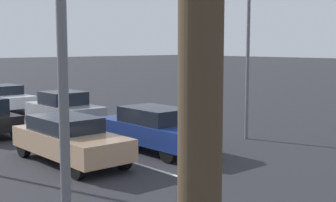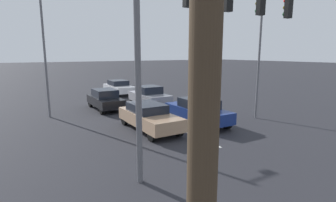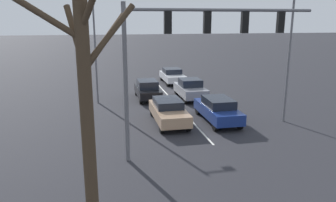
% 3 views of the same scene
% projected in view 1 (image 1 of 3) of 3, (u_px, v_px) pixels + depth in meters
% --- Properties ---
extents(ground_plane, '(240.00, 240.00, 0.00)m').
position_uv_depth(ground_plane, '(17.00, 126.00, 21.85)').
color(ground_plane, '#28282D').
extents(lane_stripe_left_divider, '(0.12, 17.97, 0.01)m').
position_uv_depth(lane_stripe_left_divider, '(46.00, 135.00, 19.62)').
color(lane_stripe_left_divider, silver).
rests_on(lane_stripe_left_divider, ground_plane).
extents(car_navy_leftlane_front, '(1.80, 4.73, 1.57)m').
position_uv_depth(car_navy_leftlane_front, '(153.00, 128.00, 16.78)').
color(car_navy_leftlane_front, navy).
rests_on(car_navy_leftlane_front, ground_plane).
extents(car_tan_midlane_front, '(1.85, 4.72, 1.48)m').
position_uv_depth(car_tan_midlane_front, '(69.00, 139.00, 15.02)').
color(car_tan_midlane_front, tan).
rests_on(car_tan_midlane_front, ground_plane).
extents(car_gray_leftlane_second, '(1.91, 4.27, 1.66)m').
position_uv_depth(car_gray_leftlane_second, '(64.00, 109.00, 21.52)').
color(car_gray_leftlane_second, gray).
rests_on(car_gray_leftlane_second, ground_plane).
extents(car_silver_leftlane_third, '(1.93, 4.58, 1.50)m').
position_uv_depth(car_silver_leftlane_third, '(4.00, 98.00, 26.86)').
color(car_silver_leftlane_third, silver).
rests_on(car_silver_leftlane_third, ground_plane).
extents(street_lamp_left_shoulder, '(2.14, 0.24, 8.78)m').
position_uv_depth(street_lamp_left_shoulder, '(245.00, 12.00, 18.23)').
color(street_lamp_left_shoulder, slate).
rests_on(street_lamp_left_shoulder, ground_plane).
extents(bare_tree_near, '(3.38, 2.27, 7.40)m').
position_uv_depth(bare_tree_near, '(199.00, 6.00, 3.92)').
color(bare_tree_near, '#423323').
rests_on(bare_tree_near, ground_plane).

